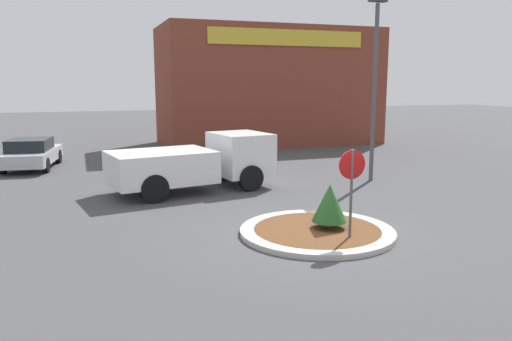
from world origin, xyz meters
name	(u,v)px	position (x,y,z in m)	size (l,w,h in m)	color
ground_plane	(317,234)	(0.00, 0.00, 0.00)	(120.00, 120.00, 0.00)	#474749
traffic_island	(317,231)	(0.00, 0.00, 0.07)	(3.96, 3.96, 0.13)	#BCB7AD
stop_sign	(352,179)	(0.45, -0.86, 1.58)	(0.70, 0.07, 2.28)	#4C4C51
island_shrub	(330,203)	(0.33, -0.01, 0.80)	(0.90, 0.90, 1.15)	brown
utility_truck	(196,162)	(-1.74, 6.21, 1.03)	(6.05, 3.32, 1.98)	white
storefront_building	(269,87)	(5.80, 18.69, 3.57)	(13.37, 6.07, 7.14)	brown
parked_sedan_silver	(31,153)	(-7.71, 13.21, 0.69)	(2.51, 4.50, 1.36)	#B7B7BC
light_pole	(375,76)	(5.18, 5.69, 4.06)	(0.70, 0.30, 7.00)	#4C4C51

